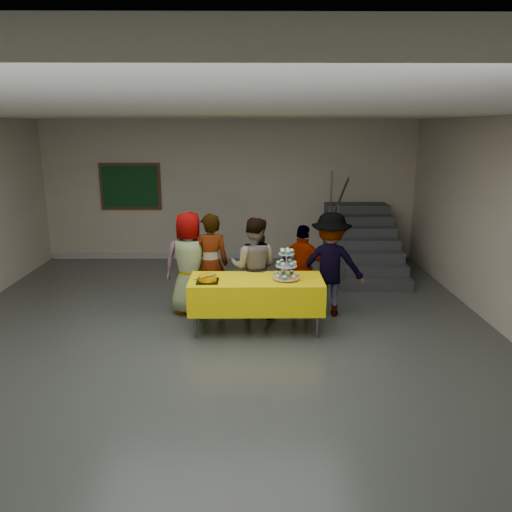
% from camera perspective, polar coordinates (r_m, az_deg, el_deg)
% --- Properties ---
extents(room_shell, '(10.00, 10.04, 3.02)m').
position_cam_1_polar(room_shell, '(5.87, -5.05, 7.54)').
color(room_shell, '#4C514C').
rests_on(room_shell, ground).
extents(bake_table, '(1.88, 0.78, 0.77)m').
position_cam_1_polar(bake_table, '(7.08, 0.02, -4.28)').
color(bake_table, '#595960').
rests_on(bake_table, ground).
extents(cupcake_stand, '(0.38, 0.38, 0.44)m').
position_cam_1_polar(cupcake_stand, '(6.95, 3.49, -1.26)').
color(cupcake_stand, silver).
rests_on(cupcake_stand, bake_table).
extents(bear_cake, '(0.32, 0.36, 0.12)m').
position_cam_1_polar(bear_cake, '(6.91, -5.56, -2.47)').
color(bear_cake, black).
rests_on(bear_cake, bake_table).
extents(schoolchild_a, '(0.83, 0.59, 1.61)m').
position_cam_1_polar(schoolchild_a, '(7.75, -7.63, -0.83)').
color(schoolchild_a, slate).
rests_on(schoolchild_a, ground).
extents(schoolchild_b, '(0.64, 0.49, 1.59)m').
position_cam_1_polar(schoolchild_b, '(7.70, -5.24, -0.94)').
color(schoolchild_b, slate).
rests_on(schoolchild_b, ground).
extents(schoolchild_c, '(0.85, 0.72, 1.54)m').
position_cam_1_polar(schoolchild_c, '(7.58, -0.25, -1.32)').
color(schoolchild_c, slate).
rests_on(schoolchild_c, ground).
extents(schoolchild_d, '(0.89, 0.63, 1.40)m').
position_cam_1_polar(schoolchild_d, '(7.77, 5.39, -1.54)').
color(schoolchild_d, slate).
rests_on(schoolchild_d, ground).
extents(schoolchild_e, '(1.13, 0.78, 1.61)m').
position_cam_1_polar(schoolchild_e, '(7.71, 8.48, -0.96)').
color(schoolchild_e, slate).
rests_on(schoolchild_e, ground).
extents(staircase, '(1.30, 2.40, 2.04)m').
position_cam_1_polar(staircase, '(10.44, 11.86, 1.19)').
color(staircase, '#424447').
rests_on(staircase, ground).
extents(noticeboard, '(1.30, 0.05, 1.00)m').
position_cam_1_polar(noticeboard, '(11.13, -14.16, 7.69)').
color(noticeboard, '#472B16').
rests_on(noticeboard, ground).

